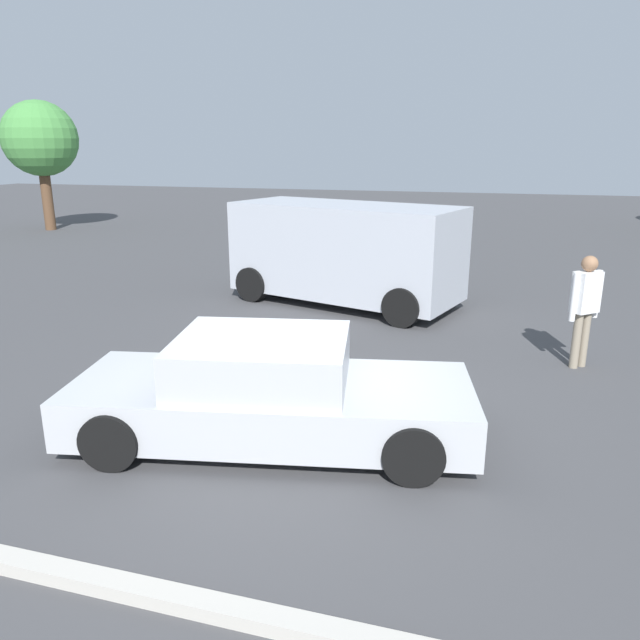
% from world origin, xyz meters
% --- Properties ---
extents(ground_plane, '(80.00, 80.00, 0.00)m').
position_xyz_m(ground_plane, '(0.00, 0.00, 0.00)').
color(ground_plane, '#424244').
extents(sedan_foreground, '(4.81, 2.56, 1.25)m').
position_xyz_m(sedan_foreground, '(-0.19, -0.23, 0.57)').
color(sedan_foreground, '#B7BABF').
rests_on(sedan_foreground, ground_plane).
extents(dog, '(0.45, 0.64, 0.43)m').
position_xyz_m(dog, '(-0.49, 3.18, 0.26)').
color(dog, olive).
rests_on(dog, ground_plane).
extents(van_white, '(5.19, 3.29, 2.14)m').
position_xyz_m(van_white, '(-0.89, 6.18, 1.15)').
color(van_white, '#B2B7C1').
rests_on(van_white, ground_plane).
extents(pedestrian, '(0.46, 0.45, 1.75)m').
position_xyz_m(pedestrian, '(3.55, 3.37, 1.05)').
color(pedestrian, gray).
rests_on(pedestrian, ground_plane).
extents(parking_curb, '(8.46, 0.20, 0.12)m').
position_xyz_m(parking_curb, '(0.00, -2.94, 0.06)').
color(parking_curb, '#B7B2A8').
rests_on(parking_curb, ground_plane).
extents(tree_back_right, '(2.91, 2.91, 5.04)m').
position_xyz_m(tree_back_right, '(-15.34, 14.44, 3.55)').
color(tree_back_right, brown).
rests_on(tree_back_right, ground_plane).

